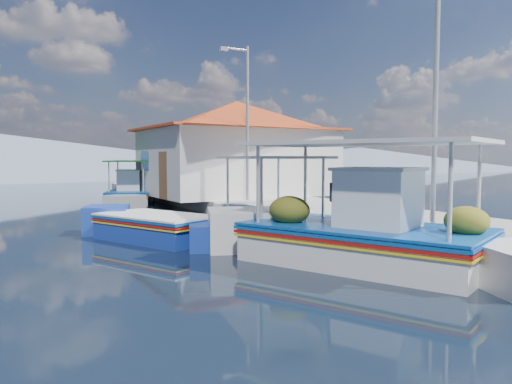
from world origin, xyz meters
TOP-DOWN VIEW (x-y plane):
  - ground at (0.00, 0.00)m, footprint 160.00×160.00m
  - quay at (5.90, 6.00)m, footprint 5.00×44.00m
  - bollards at (3.80, 5.25)m, footprint 0.20×17.20m
  - main_caique at (2.41, 1.97)m, footprint 4.71×8.01m
  - caique_green_canopy at (2.14, 5.32)m, footprint 2.90×6.64m
  - caique_blue_hull at (-0.40, 7.04)m, footprint 3.26×5.46m
  - caique_far at (1.84, 17.88)m, footprint 3.52×6.23m
  - harbor_building at (6.20, 15.00)m, footprint 10.49×10.49m
  - lamp_post_near at (4.51, 2.00)m, footprint 1.21×0.14m
  - lamp_post_far at (4.51, 11.00)m, footprint 1.21×0.14m
  - mountain_ridge at (6.54, 56.00)m, footprint 171.40×96.00m

SIDE VIEW (x-z plane):
  - ground at x=0.00m, z-range 0.00..0.00m
  - quay at x=5.90m, z-range 0.00..0.50m
  - caique_blue_hull at x=-0.40m, z-range -0.24..0.82m
  - caique_green_canopy at x=2.14m, z-range -0.89..1.65m
  - caique_far at x=1.84m, z-range -0.74..1.60m
  - main_caique at x=2.41m, z-range -0.88..1.99m
  - bollards at x=3.80m, z-range 0.50..0.80m
  - mountain_ridge at x=6.54m, z-range -0.71..4.79m
  - harbor_building at x=6.20m, z-range 0.58..4.98m
  - lamp_post_near at x=4.51m, z-range 0.85..6.85m
  - lamp_post_far at x=4.51m, z-range 0.85..6.85m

